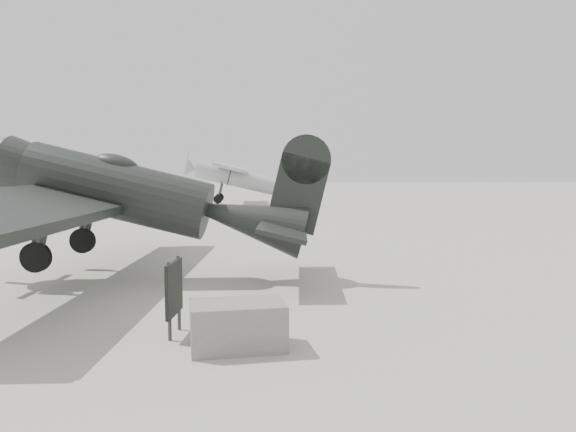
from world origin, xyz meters
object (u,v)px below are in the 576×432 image
(lowwing_monoplane, at_px, (135,196))
(highwing_monoplane, at_px, (241,175))
(equipment_block, at_px, (238,325))
(sign_board, at_px, (174,290))

(lowwing_monoplane, bearing_deg, highwing_monoplane, 89.92)
(lowwing_monoplane, distance_m, equipment_block, 6.61)
(lowwing_monoplane, height_order, highwing_monoplane, lowwing_monoplane)
(equipment_block, height_order, sign_board, sign_board)
(lowwing_monoplane, xyz_separation_m, highwing_monoplane, (0.76, 25.96, -0.01))
(highwing_monoplane, height_order, sign_board, highwing_monoplane)
(highwing_monoplane, height_order, equipment_block, highwing_monoplane)
(lowwing_monoplane, relative_size, equipment_block, 8.38)
(highwing_monoplane, bearing_deg, lowwing_monoplane, -95.17)
(lowwing_monoplane, distance_m, highwing_monoplane, 25.97)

